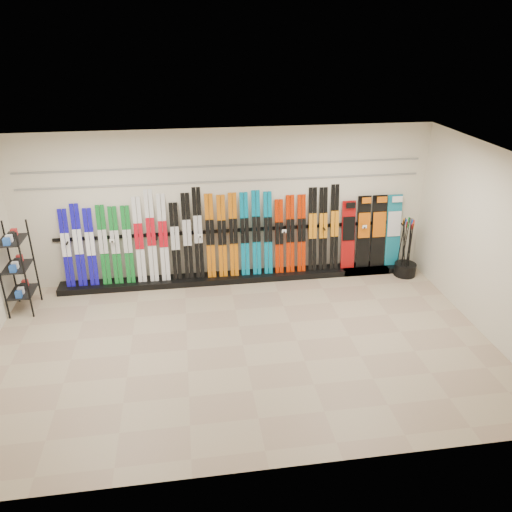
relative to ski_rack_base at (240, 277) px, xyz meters
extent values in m
plane|color=tan|center=(-0.22, -2.28, -0.06)|extent=(8.00, 8.00, 0.00)
plane|color=beige|center=(-0.22, 0.22, 1.44)|extent=(8.00, 0.00, 8.00)
plane|color=beige|center=(3.78, -2.28, 1.44)|extent=(0.00, 5.00, 5.00)
plane|color=silver|center=(-0.22, -2.28, 2.94)|extent=(8.00, 8.00, 0.00)
cube|color=black|center=(0.00, 0.00, 0.00)|extent=(8.00, 0.40, 0.12)
cube|color=#150EB1|center=(-3.27, 0.07, 0.81)|extent=(0.17, 0.25, 1.50)
cube|color=#150EB1|center=(-3.04, 0.07, 0.85)|extent=(0.17, 0.26, 1.59)
cube|color=#150EB1|center=(-2.83, 0.07, 0.80)|extent=(0.17, 0.25, 1.49)
cube|color=#126E26|center=(-2.59, 0.07, 0.83)|extent=(0.17, 0.25, 1.54)
cube|color=#126E26|center=(-2.37, 0.07, 0.81)|extent=(0.17, 0.25, 1.50)
cube|color=#126E26|center=(-2.14, 0.07, 0.81)|extent=(0.17, 0.25, 1.51)
cube|color=silver|center=(-1.92, 0.08, 0.89)|extent=(0.17, 0.27, 1.66)
cube|color=silver|center=(-1.69, 0.09, 0.96)|extent=(0.17, 0.29, 1.80)
cube|color=silver|center=(-1.46, 0.08, 0.90)|extent=(0.17, 0.28, 1.69)
cube|color=black|center=(-1.24, 0.07, 0.82)|extent=(0.17, 0.25, 1.52)
cube|color=black|center=(-1.01, 0.08, 0.90)|extent=(0.17, 0.28, 1.69)
cube|color=black|center=(-0.80, 0.09, 0.95)|extent=(0.17, 0.29, 1.79)
cube|color=#C6630B|center=(-0.57, 0.08, 0.89)|extent=(0.17, 0.27, 1.66)
cube|color=#C6630B|center=(-0.34, 0.08, 0.87)|extent=(0.17, 0.27, 1.62)
cube|color=#C6630B|center=(-0.11, 0.08, 0.89)|extent=(0.17, 0.27, 1.66)
cube|color=#037096|center=(0.11, 0.08, 0.89)|extent=(0.17, 0.27, 1.65)
cube|color=#037096|center=(0.34, 0.08, 0.90)|extent=(0.17, 0.28, 1.68)
cube|color=#037096|center=(0.57, 0.08, 0.88)|extent=(0.17, 0.27, 1.65)
cube|color=#B82200|center=(0.80, 0.07, 0.80)|extent=(0.17, 0.25, 1.49)
cube|color=#B82200|center=(1.02, 0.07, 0.84)|extent=(0.17, 0.26, 1.56)
cube|color=#B82200|center=(1.25, 0.07, 0.84)|extent=(0.17, 0.26, 1.56)
cube|color=black|center=(1.48, 0.08, 0.90)|extent=(0.17, 0.28, 1.69)
cube|color=black|center=(1.70, 0.08, 0.90)|extent=(0.17, 0.28, 1.68)
cube|color=black|center=(1.93, 0.08, 0.92)|extent=(0.17, 0.28, 1.73)
cube|color=#990C0C|center=(2.23, 0.07, 0.76)|extent=(0.28, 0.22, 1.39)
cube|color=black|center=(2.54, 0.07, 0.80)|extent=(0.27, 0.23, 1.48)
cube|color=black|center=(2.87, 0.07, 0.80)|extent=(0.30, 0.23, 1.48)
cube|color=#14728C|center=(3.19, 0.07, 0.80)|extent=(0.31, 0.23, 1.47)
cube|color=black|center=(-3.97, -0.58, 0.74)|extent=(0.40, 0.60, 1.60)
cylinder|color=black|center=(3.38, -0.28, 0.07)|extent=(0.44, 0.44, 0.25)
cylinder|color=black|center=(3.32, -0.45, 0.55)|extent=(0.03, 0.10, 1.18)
cylinder|color=black|center=(3.42, -0.23, 0.55)|extent=(0.03, 0.14, 1.18)
cylinder|color=black|center=(3.41, -0.24, 0.55)|extent=(0.09, 0.13, 1.18)
cylinder|color=black|center=(3.27, -0.34, 0.55)|extent=(0.14, 0.09, 1.17)
cylinder|color=black|center=(3.42, -0.30, 0.55)|extent=(0.05, 0.10, 1.18)
cylinder|color=black|center=(3.27, -0.16, 0.55)|extent=(0.13, 0.11, 1.17)
cylinder|color=black|center=(3.30, -0.21, 0.55)|extent=(0.16, 0.05, 1.17)
cylinder|color=black|center=(3.40, -0.11, 0.55)|extent=(0.04, 0.08, 1.18)
cylinder|color=black|center=(3.26, -0.35, 0.55)|extent=(0.03, 0.05, 1.18)
cylinder|color=black|center=(3.35, -0.42, 0.55)|extent=(0.16, 0.14, 1.17)
cube|color=gray|center=(-0.22, 0.20, 1.94)|extent=(7.60, 0.02, 0.03)
cube|color=gray|center=(-0.22, 0.20, 2.24)|extent=(7.60, 0.02, 0.03)
camera|label=1|loc=(-0.99, -8.92, 4.60)|focal=35.00mm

